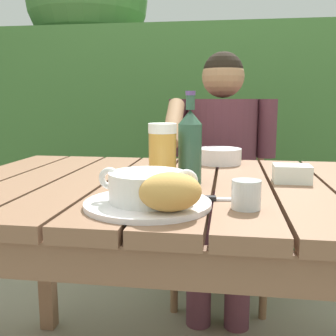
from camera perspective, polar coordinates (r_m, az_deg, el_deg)
The scene contains 13 objects.
dining_table at distance 1.18m, azimuth 2.77°, elevation -6.26°, with size 1.38×0.91×0.76m.
hedge_backdrop at distance 2.92m, azimuth 2.41°, elevation 8.58°, with size 3.04×0.89×2.16m.
chair_near_diner at distance 2.09m, azimuth 7.45°, elevation -5.13°, with size 0.45×0.46×0.90m.
person_eating at distance 1.85m, azimuth 7.41°, elevation 0.78°, with size 0.48×0.47×1.20m.
serving_plate at distance 0.90m, azimuth -2.88°, elevation -5.05°, with size 0.28×0.28×0.01m.
soup_bowl at distance 0.89m, azimuth -2.90°, elevation -2.55°, with size 0.22×0.17×0.07m.
bread_roll at distance 0.81m, azimuth 0.39°, elevation -3.38°, with size 0.15×0.13×0.08m.
beer_glass at distance 1.09m, azimuth -0.78°, elevation 1.86°, with size 0.08×0.08×0.17m.
beer_bottle at distance 1.12m, azimuth 3.12°, elevation 3.19°, with size 0.07×0.07×0.26m.
water_glass_small at distance 0.89m, azimuth 10.98°, elevation -3.69°, with size 0.06×0.06×0.06m.
butter_tub at distance 1.20m, azimuth 17.09°, elevation -0.78°, with size 0.10×0.08×0.05m.
table_knife at distance 0.95m, azimuth 6.61°, elevation -4.33°, with size 0.17×0.04×0.01m.
diner_bowl at distance 1.49m, azimuth 7.31°, elevation 1.68°, with size 0.16×0.16×0.06m.
Camera 1 is at (0.11, -1.13, 0.99)m, focal length 43.18 mm.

